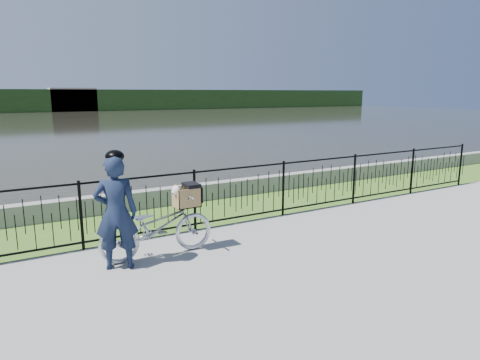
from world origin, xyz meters
TOP-DOWN VIEW (x-y plane):
  - ground at (0.00, 0.00)m, footprint 120.00×120.00m
  - grass_strip at (0.00, 2.60)m, footprint 60.00×2.00m
  - water at (0.00, 33.00)m, footprint 120.00×120.00m
  - quay_wall at (0.00, 3.60)m, footprint 60.00×0.30m
  - fence at (0.00, 1.60)m, footprint 14.00×0.06m
  - far_treeline at (0.00, 60.00)m, footprint 120.00×6.00m
  - far_building_right at (6.00, 58.50)m, footprint 6.00×3.00m
  - bicycle_rig at (-2.02, 0.72)m, footprint 1.81×0.63m
  - cyclist at (-2.69, 0.56)m, footprint 0.70×0.56m

SIDE VIEW (x-z plane):
  - ground at x=0.00m, z-range 0.00..0.00m
  - water at x=0.00m, z-range 0.00..0.00m
  - grass_strip at x=0.00m, z-range 0.00..0.01m
  - quay_wall at x=0.00m, z-range 0.00..0.40m
  - bicycle_rig at x=-2.02m, z-range -0.07..1.05m
  - fence at x=0.00m, z-range 0.00..1.15m
  - cyclist at x=-2.69m, z-range -0.01..1.73m
  - far_treeline at x=0.00m, z-range 0.00..3.00m
  - far_building_right at x=6.00m, z-range 0.00..3.20m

